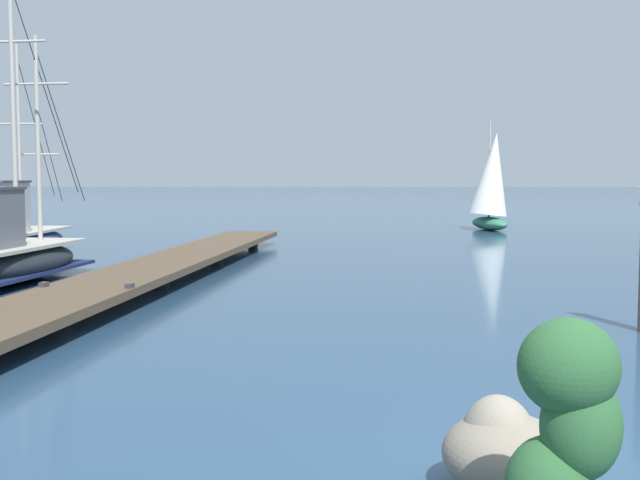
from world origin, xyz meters
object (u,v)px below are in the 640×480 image
at_px(fishing_boat_0, 10,255).
at_px(fishing_boat_1, 15,235).
at_px(coastal_shrub, 565,427).
at_px(distant_sailboat, 492,182).
at_px(shore_rock_far_edge, 506,454).

distance_m(fishing_boat_0, fishing_boat_1, 6.04).
distance_m(coastal_shrub, distant_sailboat, 33.04).
bearing_deg(shore_rock_far_edge, distant_sailboat, 80.23).
height_order(coastal_shrub, distant_sailboat, distant_sailboat).
bearing_deg(shore_rock_far_edge, fishing_boat_0, 126.40).
bearing_deg(distant_sailboat, fishing_boat_0, -127.03).
xyz_separation_m(shore_rock_far_edge, distant_sailboat, (5.37, 31.18, 1.88)).
bearing_deg(fishing_boat_1, coastal_shrub, -59.61).
distance_m(shore_rock_far_edge, distant_sailboat, 31.70).
bearing_deg(shore_rock_far_edge, coastal_shrub, -87.53).
xyz_separation_m(fishing_boat_0, distant_sailboat, (14.34, 19.01, 1.56)).
relative_size(fishing_boat_1, distant_sailboat, 1.49).
bearing_deg(fishing_boat_0, shore_rock_far_edge, -53.60).
height_order(fishing_boat_0, distant_sailboat, fishing_boat_0).
distance_m(fishing_boat_0, distant_sailboat, 23.87).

